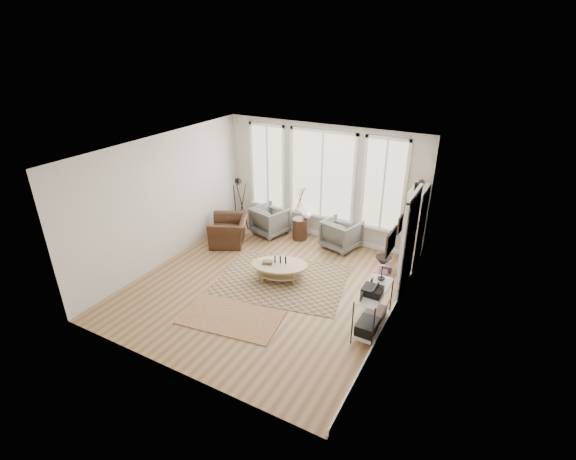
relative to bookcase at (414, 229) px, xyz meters
The scene contains 17 objects.
room 3.30m from the bookcase, 137.70° to the right, with size 5.50×5.54×2.90m.
bay_window 2.57m from the bookcase, 168.63° to the left, with size 4.14×0.12×2.24m.
door 1.10m from the bookcase, 82.91° to the right, with size 0.09×1.06×2.22m.
bookcase is the anchor object (origin of this frame).
low_shelf 2.56m from the bookcase, 91.28° to the right, with size 0.38×1.08×1.30m.
wall_art 2.66m from the bookcase, 86.75° to the right, with size 0.04×0.88×0.44m.
rug_main 3.08m from the bookcase, 140.33° to the right, with size 2.66×2.00×0.01m, color brown.
rug_runner 4.35m from the bookcase, 125.29° to the right, with size 1.85×1.03×0.01m, color brown.
coffee_table 3.05m from the bookcase, 141.27° to the right, with size 1.40×1.14×0.55m.
armchair_left 3.70m from the bookcase, behind, with size 0.80×0.82×0.75m, color #63635E.
armchair_right 1.82m from the bookcase, behind, with size 0.79×0.81×0.74m, color #63635E.
side_table 2.84m from the bookcase, behind, with size 0.37×0.37×1.57m.
vase 2.72m from the bookcase, behind, with size 0.22×0.22×0.23m, color silver.
accent_chair 4.44m from the bookcase, 167.74° to the right, with size 0.89×1.02×0.66m, color #392115.
tripod_camera 4.50m from the bookcase, behind, with size 0.50×0.50×1.43m.
book_stack_near 1.04m from the bookcase, 133.61° to the right, with size 0.20×0.26×0.17m, color maroon.
book_stack_far 1.20m from the bookcase, 118.16° to the right, with size 0.18×0.23×0.15m, color maroon.
Camera 1 is at (3.94, -6.28, 4.81)m, focal length 26.00 mm.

